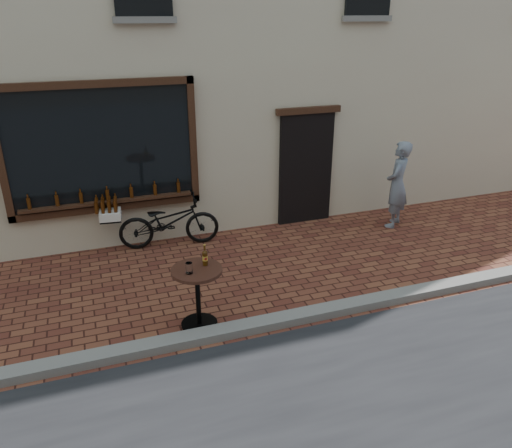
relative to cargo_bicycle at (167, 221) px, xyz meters
name	(u,v)px	position (x,y,z in m)	size (l,w,h in m)	color
ground	(281,333)	(0.94, -3.20, -0.48)	(90.00, 90.00, 0.00)	#52241A
kerb	(275,321)	(0.94, -3.00, -0.42)	(90.00, 0.25, 0.12)	slate
cargo_bicycle	(167,221)	(0.00, 0.00, 0.00)	(2.17, 0.82, 1.01)	black
bistro_table	(198,285)	(-0.05, -2.65, 0.14)	(0.68, 0.68, 1.17)	black
pedestrian	(397,185)	(4.44, -0.55, 0.38)	(0.63, 0.41, 1.72)	slate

